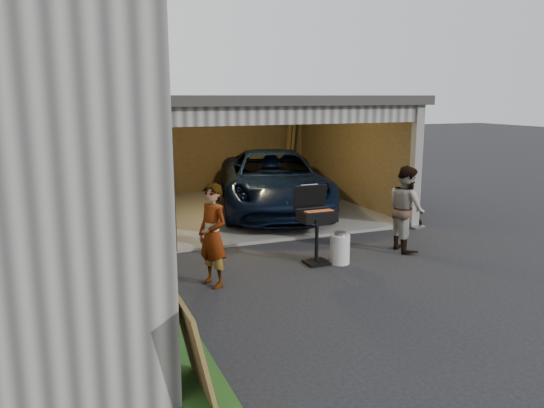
{
  "coord_description": "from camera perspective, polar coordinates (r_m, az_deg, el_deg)",
  "views": [
    {
      "loc": [
        -3.42,
        -6.0,
        2.89
      ],
      "look_at": [
        -0.21,
        1.87,
        1.15
      ],
      "focal_mm": 35.0,
      "sensor_mm": 36.0,
      "label": 1
    }
  ],
  "objects": [
    {
      "name": "ground",
      "position": [
        7.49,
        7.06,
        -11.23
      ],
      "size": [
        80.0,
        80.0,
        0.0
      ],
      "primitive_type": "plane",
      "color": "black",
      "rests_on": "ground"
    },
    {
      "name": "groundcover_strip",
      "position": [
        5.88,
        -8.26,
        -17.66
      ],
      "size": [
        0.5,
        8.0,
        0.06
      ],
      "primitive_type": "cube",
      "color": "#193814",
      "rests_on": "ground"
    },
    {
      "name": "garage",
      "position": [
        13.5,
        -4.08,
        7.19
      ],
      "size": [
        6.8,
        6.3,
        2.9
      ],
      "color": "#605E59",
      "rests_on": "ground"
    },
    {
      "name": "minivan",
      "position": [
        13.19,
        0.11,
        2.22
      ],
      "size": [
        3.86,
        5.86,
        1.5
      ],
      "primitive_type": "imported",
      "rotation": [
        0.0,
        0.0,
        -0.28
      ],
      "color": "black",
      "rests_on": "ground"
    },
    {
      "name": "woman",
      "position": [
        8.13,
        -6.4,
        -3.39
      ],
      "size": [
        0.58,
        0.69,
        1.6
      ],
      "primitive_type": "imported",
      "rotation": [
        0.0,
        0.0,
        -1.18
      ],
      "color": "silver",
      "rests_on": "ground"
    },
    {
      "name": "man",
      "position": [
        10.28,
        14.24,
        -0.47
      ],
      "size": [
        0.71,
        0.86,
        1.62
      ],
      "primitive_type": "imported",
      "rotation": [
        0.0,
        0.0,
        1.44
      ],
      "color": "#45241B",
      "rests_on": "ground"
    },
    {
      "name": "bbq_grill",
      "position": [
        9.19,
        4.77,
        -1.57
      ],
      "size": [
        0.61,
        0.54,
        1.36
      ],
      "color": "black",
      "rests_on": "ground"
    },
    {
      "name": "propane_tank",
      "position": [
        9.37,
        7.32,
        -4.85
      ],
      "size": [
        0.44,
        0.44,
        0.51
      ],
      "primitive_type": "cylinder",
      "rotation": [
        0.0,
        0.0,
        0.35
      ],
      "color": "silver",
      "rests_on": "ground"
    },
    {
      "name": "plywood_panel",
      "position": [
        5.32,
        -8.39,
        -15.24
      ],
      "size": [
        0.25,
        0.9,
        1.0
      ],
      "primitive_type": "cube",
      "rotation": [
        0.0,
        -0.21,
        0.0
      ],
      "color": "brown",
      "rests_on": "ground"
    },
    {
      "name": "hand_truck",
      "position": [
        12.26,
        15.1,
        -1.53
      ],
      "size": [
        0.45,
        0.39,
        1.04
      ],
      "rotation": [
        0.0,
        0.0,
        0.25
      ],
      "color": "slate",
      "rests_on": "ground"
    }
  ]
}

